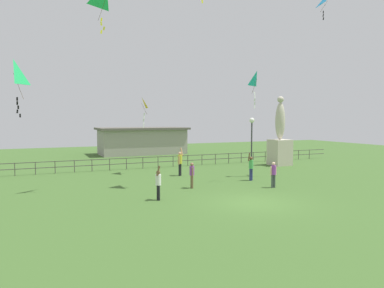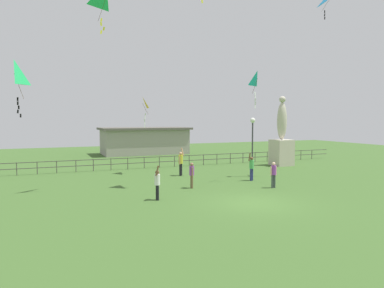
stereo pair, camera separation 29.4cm
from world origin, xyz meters
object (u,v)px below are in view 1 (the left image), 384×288
Objects in this scene: kite_4 at (142,104)px; person_0 at (273,173)px; person_2 at (192,173)px; person_3 at (180,162)px; person_4 at (251,167)px; lamppost at (252,134)px; kite_5 at (257,80)px; person_1 at (158,183)px; kite_0 at (14,75)px; statue_monument at (280,143)px; kite_3 at (327,1)px.

person_0 is at bearing -56.21° from kite_4.
person_3 is at bearing 76.71° from person_2.
person_4 is at bearing -45.08° from kite_4.
lamppost reaches higher than person_4.
person_4 reaches higher than person_2.
kite_5 is (4.74, 0.36, 5.73)m from person_2.
kite_5 is at bearing 18.65° from person_1.
person_2 is at bearing -103.29° from person_3.
person_1 is (-8.43, -4.38, -2.17)m from lamppost.
person_4 is at bearing 21.71° from person_1.
lamppost reaches higher than person_1.
statue_monument is at bearing 11.71° from kite_0.
statue_monument reaches higher than person_4.
person_1 is (-14.22, -8.68, -1.07)m from statue_monument.
person_3 is 1.08× the size of person_4.
person_0 is at bearing -105.16° from lamppost.
kite_5 reaches higher than person_3.
person_4 is 15.15m from kite_0.
kite_3 is (19.95, -1.80, 5.92)m from kite_0.
statue_monument is 2.55× the size of kite_5.
lamppost is 4.71m from person_0.
statue_monument reaches higher than lamppost.
lamppost is at bearing 64.60° from kite_5.
person_4 is at bearing 9.63° from person_2.
person_3 is at bearing -169.58° from statue_monument.
statue_monument reaches higher than person_3.
kite_4 is (-6.76, 4.44, 2.12)m from lamppost.
kite_0 is at bearing 174.37° from person_4.
person_3 is at bearing -42.25° from kite_4.
statue_monument is at bearing 10.42° from person_3.
lamppost is at bearing -143.39° from statue_monument.
lamppost is 15.37m from kite_0.
kite_3 is (10.55, 0.38, 11.47)m from person_2.
person_0 is 0.83× the size of person_4.
person_0 is at bearing -22.23° from person_2.
kite_0 is 14.25m from kite_5.
kite_0 reaches higher than person_1.
person_3 is at bearing 60.04° from person_1.
lamppost is 2.36× the size of kite_3.
kite_3 reaches higher than kite_5.
statue_monument is at bearing 36.61° from lamppost.
statue_monument is 10.16m from kite_5.
person_4 is 0.62× the size of kite_0.
kite_4 reaches higher than person_0.
kite_3 is at bearing 0.19° from kite_5.
kite_4 is at bearing 151.93° from kite_3.
person_0 is 4.87m from person_2.
person_1 is 9.81m from kite_5.
kite_5 is at bearing 4.37° from person_2.
kite_5 is (14.13, -1.81, 0.17)m from kite_0.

